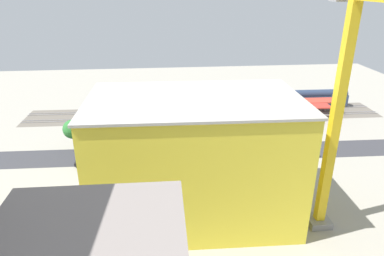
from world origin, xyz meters
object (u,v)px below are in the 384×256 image
at_px(parked_car_5, 149,159).
at_px(parked_car_4, 182,158).
at_px(platform_canopy_far, 228,103).
at_px(box_truck_0, 200,158).
at_px(parked_car_7, 85,163).
at_px(street_tree_2, 219,124).
at_px(street_tree_0, 73,129).
at_px(street_tree_5, 223,124).
at_px(platform_canopy_near, 216,109).
at_px(parked_car_6, 118,161).
at_px(street_tree_3, 272,124).
at_px(traffic_light, 172,146).
at_px(parked_car_2, 248,155).
at_px(box_truck_1, 131,168).
at_px(tower_crane, 342,108).
at_px(passenger_coach, 320,98).
at_px(street_tree_1, 223,126).
at_px(parked_car_3, 215,158).
at_px(parked_car_1, 280,154).
at_px(construction_building, 195,159).
at_px(parked_car_0, 308,153).
at_px(street_tree_4, 173,127).
at_px(locomotive, 249,103).
at_px(box_truck_2, 221,164).

bearing_deg(parked_car_5, parked_car_4, 179.28).
height_order(platform_canopy_far, box_truck_0, platform_canopy_far).
distance_m(parked_car_7, street_tree_2, 33.25).
relative_size(parked_car_4, street_tree_0, 0.58).
height_order(street_tree_0, street_tree_5, street_tree_5).
relative_size(platform_canopy_near, parked_car_6, 14.08).
height_order(street_tree_3, traffic_light, street_tree_3).
distance_m(parked_car_2, box_truck_1, 27.17).
height_order(parked_car_4, box_truck_0, box_truck_0).
distance_m(parked_car_4, street_tree_3, 25.41).
height_order(parked_car_6, street_tree_3, street_tree_3).
distance_m(platform_canopy_far, street_tree_5, 22.07).
height_order(parked_car_6, tower_crane, tower_crane).
xyz_separation_m(passenger_coach, parked_car_2, (32.31, 33.49, -2.27)).
xyz_separation_m(platform_canopy_near, traffic_light, (13.65, 24.36, 0.22)).
height_order(parked_car_5, street_tree_1, street_tree_1).
bearing_deg(platform_canopy_far, street_tree_1, 75.74).
bearing_deg(box_truck_1, parked_car_6, -56.61).
height_order(passenger_coach, parked_car_4, passenger_coach).
height_order(parked_car_6, box_truck_0, box_truck_0).
xyz_separation_m(box_truck_0, street_tree_2, (-6.11, -11.04, 3.63)).
bearing_deg(street_tree_5, parked_car_3, 69.02).
distance_m(parked_car_2, street_tree_3, 12.33).
bearing_deg(platform_canopy_far, parked_car_5, 50.69).
relative_size(parked_car_7, street_tree_0, 0.56).
distance_m(passenger_coach, street_tree_5, 44.97).
distance_m(platform_canopy_near, parked_car_1, 26.23).
height_order(parked_car_4, construction_building, construction_building).
xyz_separation_m(tower_crane, box_truck_0, (17.57, -23.62, -19.54)).
relative_size(platform_canopy_near, street_tree_5, 8.10).
distance_m(parked_car_0, parked_car_3, 22.32).
bearing_deg(street_tree_4, platform_canopy_far, -131.72).
bearing_deg(locomotive, street_tree_5, 62.54).
relative_size(parked_car_6, construction_building, 0.14).
height_order(platform_canopy_far, construction_building, construction_building).
bearing_deg(box_truck_0, parked_car_1, -173.86).
bearing_deg(tower_crane, street_tree_5, -72.71).
bearing_deg(street_tree_2, parked_car_7, 15.61).
height_order(parked_car_4, street_tree_0, street_tree_0).
bearing_deg(parked_car_2, street_tree_0, -11.37).
height_order(passenger_coach, street_tree_5, street_tree_5).
height_order(platform_canopy_far, parked_car_5, platform_canopy_far).
distance_m(tower_crane, street_tree_4, 45.15).
relative_size(parked_car_6, traffic_light, 0.71).
relative_size(locomotive, box_truck_2, 1.64).
bearing_deg(platform_canopy_near, street_tree_4, 46.73).
bearing_deg(tower_crane, parked_car_5, -41.81).
bearing_deg(parked_car_0, box_truck_0, 4.30).
xyz_separation_m(platform_canopy_far, box_truck_2, (8.12, 34.43, -2.26)).
height_order(street_tree_1, street_tree_2, street_tree_1).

